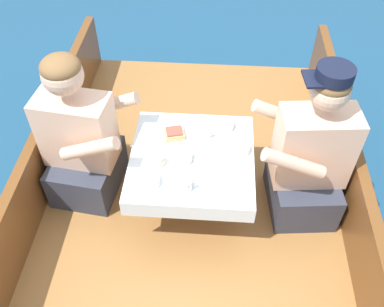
{
  "coord_description": "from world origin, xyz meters",
  "views": [
    {
      "loc": [
        0.11,
        -1.61,
        2.46
      ],
      "look_at": [
        0.0,
        -0.01,
        0.76
      ],
      "focal_mm": 40.0,
      "sensor_mm": 36.0,
      "label": 1
    }
  ],
  "objects_px": {
    "person_port": "(81,141)",
    "coffee_cup_port": "(185,184)",
    "sandwich": "(174,134)",
    "tin_can": "(159,161)",
    "coffee_cup_starboard": "(206,133)",
    "person_starboard": "(309,159)"
  },
  "relations": [
    {
      "from": "person_starboard",
      "to": "coffee_cup_port",
      "type": "bearing_deg",
      "value": 14.9
    },
    {
      "from": "person_port",
      "to": "coffee_cup_port",
      "type": "distance_m",
      "value": 0.69
    },
    {
      "from": "sandwich",
      "to": "tin_can",
      "type": "relative_size",
      "value": 1.89
    },
    {
      "from": "person_starboard",
      "to": "sandwich",
      "type": "xyz_separation_m",
      "value": [
        -0.75,
        0.11,
        0.04
      ]
    },
    {
      "from": "person_port",
      "to": "coffee_cup_port",
      "type": "height_order",
      "value": "person_port"
    },
    {
      "from": "person_port",
      "to": "coffee_cup_starboard",
      "type": "height_order",
      "value": "person_port"
    },
    {
      "from": "person_starboard",
      "to": "coffee_cup_port",
      "type": "xyz_separation_m",
      "value": [
        -0.66,
        -0.25,
        0.04
      ]
    },
    {
      "from": "coffee_cup_port",
      "to": "tin_can",
      "type": "xyz_separation_m",
      "value": [
        -0.15,
        0.16,
        -0.01
      ]
    },
    {
      "from": "person_starboard",
      "to": "coffee_cup_starboard",
      "type": "height_order",
      "value": "person_starboard"
    },
    {
      "from": "person_starboard",
      "to": "tin_can",
      "type": "height_order",
      "value": "person_starboard"
    },
    {
      "from": "person_starboard",
      "to": "tin_can",
      "type": "relative_size",
      "value": 14.83
    },
    {
      "from": "coffee_cup_port",
      "to": "coffee_cup_starboard",
      "type": "distance_m",
      "value": 0.4
    },
    {
      "from": "person_port",
      "to": "tin_can",
      "type": "bearing_deg",
      "value": -9.94
    },
    {
      "from": "person_starboard",
      "to": "coffee_cup_port",
      "type": "relative_size",
      "value": 9.43
    },
    {
      "from": "coffee_cup_starboard",
      "to": "person_port",
      "type": "bearing_deg",
      "value": -173.13
    },
    {
      "from": "person_port",
      "to": "coffee_cup_port",
      "type": "relative_size",
      "value": 9.08
    },
    {
      "from": "person_port",
      "to": "coffee_cup_starboard",
      "type": "xyz_separation_m",
      "value": [
        0.71,
        0.09,
        0.04
      ]
    },
    {
      "from": "sandwich",
      "to": "person_starboard",
      "type": "bearing_deg",
      "value": -8.67
    },
    {
      "from": "person_port",
      "to": "coffee_cup_starboard",
      "type": "relative_size",
      "value": 10.39
    },
    {
      "from": "coffee_cup_starboard",
      "to": "sandwich",
      "type": "bearing_deg",
      "value": -172.8
    },
    {
      "from": "person_starboard",
      "to": "sandwich",
      "type": "distance_m",
      "value": 0.76
    },
    {
      "from": "sandwich",
      "to": "coffee_cup_port",
      "type": "height_order",
      "value": "coffee_cup_port"
    }
  ]
}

